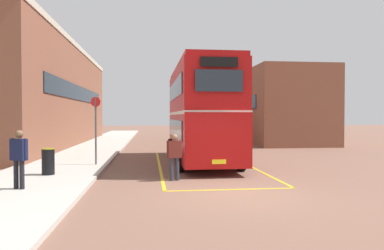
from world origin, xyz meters
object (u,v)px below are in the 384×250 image
single_deck_bus (217,123)px  litter_bin (48,161)px  double_decker_bus (200,112)px  bus_stop_sign (96,124)px  pedestrian_boarding (174,154)px  pedestrian_waiting_near (19,155)px

single_deck_bus → litter_bin: single_deck_bus is taller
double_decker_bus → bus_stop_sign: 5.12m
litter_bin → bus_stop_sign: (1.32, 2.70, 1.31)m
bus_stop_sign → pedestrian_boarding: bearing=-48.2°
pedestrian_boarding → single_deck_bus: bearing=75.8°
pedestrian_waiting_near → litter_bin: pedestrian_waiting_near is taller
single_deck_bus → litter_bin: bearing=-115.9°
single_deck_bus → pedestrian_boarding: size_ratio=5.20×
double_decker_bus → pedestrian_waiting_near: size_ratio=5.60×
single_deck_bus → bus_stop_sign: bearing=-115.8°
pedestrian_waiting_near → litter_bin: (0.12, 2.62, -0.52)m
double_decker_bus → pedestrian_waiting_near: double_decker_bus is taller
pedestrian_boarding → pedestrian_waiting_near: size_ratio=0.96×
pedestrian_boarding → bus_stop_sign: 5.03m
pedestrian_boarding → pedestrian_waiting_near: (-4.73, -1.63, 0.19)m
double_decker_bus → litter_bin: 7.66m
double_decker_bus → pedestrian_boarding: (-1.63, -5.01, -1.55)m
pedestrian_boarding → pedestrian_waiting_near: pedestrian_waiting_near is taller
double_decker_bus → single_deck_bus: (3.95, 16.98, -0.87)m
litter_bin → bus_stop_sign: bearing=63.9°
pedestrian_waiting_near → bus_stop_sign: (1.44, 5.32, 0.78)m
litter_bin → single_deck_bus: bearing=64.1°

